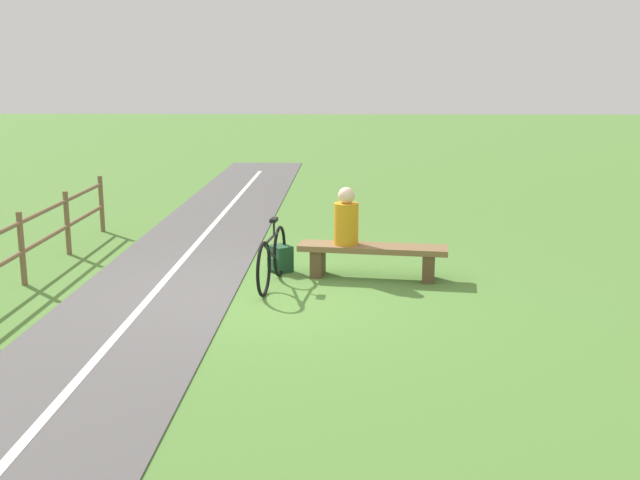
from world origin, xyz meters
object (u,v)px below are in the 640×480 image
at_px(bicycle, 272,258).
at_px(person_seated, 346,219).
at_px(backpack, 280,259).
at_px(bench, 373,255).

bearing_deg(bicycle, person_seated, 123.29).
height_order(person_seated, backpack, person_seated).
height_order(person_seated, bicycle, person_seated).
relative_size(bench, bicycle, 1.24).
distance_m(person_seated, backpack, 1.16).
bearing_deg(bicycle, backpack, -176.79).
relative_size(person_seated, backpack, 2.05).
bearing_deg(bench, backpack, -5.10).
xyz_separation_m(bench, person_seated, (0.37, -0.06, 0.49)).
height_order(bench, backpack, bench).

